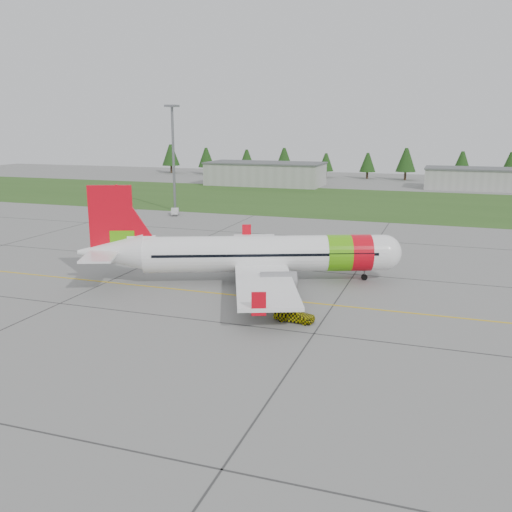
% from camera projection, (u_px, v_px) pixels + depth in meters
% --- Properties ---
extents(ground, '(320.00, 320.00, 0.00)m').
position_uv_depth(ground, '(203.00, 320.00, 50.02)').
color(ground, gray).
rests_on(ground, ground).
extents(aircraft, '(33.50, 31.82, 10.62)m').
position_uv_depth(aircraft, '(257.00, 254.00, 61.76)').
color(aircraft, white).
rests_on(aircraft, ground).
extents(follow_me_car, '(1.35, 1.56, 3.62)m').
position_uv_depth(follow_me_car, '(295.00, 302.00, 49.39)').
color(follow_me_car, yellow).
rests_on(follow_me_car, ground).
extents(service_van, '(1.76, 1.72, 3.91)m').
position_uv_depth(service_van, '(175.00, 205.00, 107.70)').
color(service_van, silver).
rests_on(service_van, ground).
extents(grass_strip, '(320.00, 50.00, 0.03)m').
position_uv_depth(grass_strip, '(355.00, 202.00, 125.57)').
color(grass_strip, '#30561E').
rests_on(grass_strip, ground).
extents(taxi_guideline, '(120.00, 0.25, 0.02)m').
position_uv_depth(taxi_guideline, '(235.00, 295.00, 57.39)').
color(taxi_guideline, gold).
rests_on(taxi_guideline, ground).
extents(hangar_west, '(32.00, 14.00, 6.00)m').
position_uv_depth(hangar_west, '(265.00, 174.00, 160.18)').
color(hangar_west, '#A8A8A3').
rests_on(hangar_west, ground).
extents(hangar_east, '(24.00, 12.00, 5.20)m').
position_uv_depth(hangar_east, '(473.00, 179.00, 150.25)').
color(hangar_east, '#A8A8A3').
rests_on(hangar_east, ground).
extents(floodlight_mast, '(0.50, 0.50, 20.00)m').
position_uv_depth(floodlight_mast, '(174.00, 160.00, 111.31)').
color(floodlight_mast, slate).
rests_on(floodlight_mast, ground).
extents(treeline, '(160.00, 8.00, 10.00)m').
position_uv_depth(treeline, '(386.00, 163.00, 176.04)').
color(treeline, '#1C3F14').
rests_on(treeline, ground).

